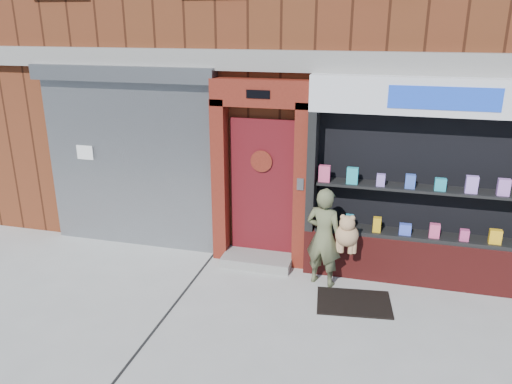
% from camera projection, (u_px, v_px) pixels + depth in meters
% --- Properties ---
extents(ground, '(80.00, 80.00, 0.00)m').
position_uv_depth(ground, '(281.00, 332.00, 6.25)').
color(ground, '#9E9E99').
rests_on(ground, ground).
extents(building, '(12.00, 8.16, 8.00)m').
position_uv_depth(building, '(344.00, 6.00, 10.44)').
color(building, '#5C2815').
rests_on(building, ground).
extents(shutter_bay, '(3.10, 0.30, 3.04)m').
position_uv_depth(shutter_bay, '(129.00, 148.00, 8.19)').
color(shutter_bay, gray).
rests_on(shutter_bay, ground).
extents(red_door_bay, '(1.52, 0.58, 2.90)m').
position_uv_depth(red_door_bay, '(260.00, 174.00, 7.66)').
color(red_door_bay, '#5A180F').
rests_on(red_door_bay, ground).
extents(pharmacy_bay, '(3.50, 0.41, 3.00)m').
position_uv_depth(pharmacy_bay, '(431.00, 194.00, 7.04)').
color(pharmacy_bay, maroon).
rests_on(pharmacy_bay, ground).
extents(woman, '(0.80, 0.49, 1.48)m').
position_uv_depth(woman, '(327.00, 237.00, 7.16)').
color(woman, '#5B613F').
rests_on(woman, ground).
extents(doormat, '(1.08, 0.82, 0.03)m').
position_uv_depth(doormat, '(354.00, 302.00, 6.88)').
color(doormat, black).
rests_on(doormat, ground).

